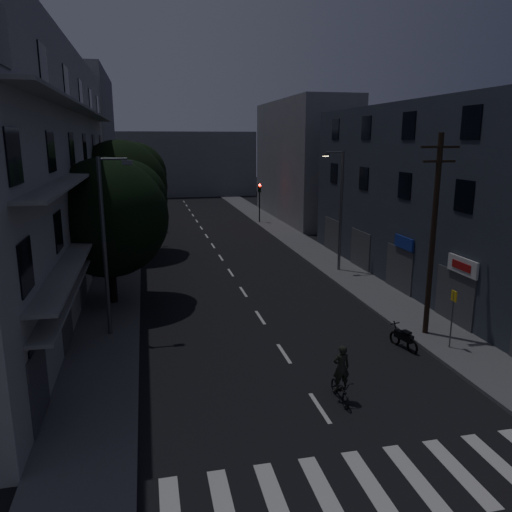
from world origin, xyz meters
name	(u,v)px	position (x,y,z in m)	size (l,w,h in m)	color
ground	(220,256)	(0.00, 25.00, 0.00)	(160.00, 160.00, 0.00)	black
sidewalk_left	(120,260)	(-7.50, 25.00, 0.07)	(3.00, 90.00, 0.15)	#565659
sidewalk_right	(312,251)	(7.50, 25.00, 0.07)	(3.00, 90.00, 0.15)	#565659
crosswalk	(371,486)	(0.00, -2.00, 0.00)	(10.90, 3.00, 0.01)	beige
lane_markings	(210,241)	(0.00, 31.25, 0.01)	(0.15, 60.50, 0.01)	beige
building_left	(25,174)	(-11.98, 18.00, 6.99)	(7.00, 36.00, 14.00)	#9E9F9A
building_right	(446,198)	(11.99, 14.00, 5.50)	(6.19, 28.00, 11.00)	#2E333E
building_far_left	(83,147)	(-12.00, 48.00, 8.00)	(6.00, 20.00, 16.00)	slate
building_far_right	(303,161)	(12.00, 42.00, 6.50)	(6.00, 20.00, 13.00)	slate
building_far_end	(178,164)	(0.00, 70.00, 5.00)	(24.00, 8.00, 10.00)	slate
tree_near	(109,213)	(-7.34, 14.88, 5.06)	(6.36, 6.36, 7.85)	black
tree_mid	(121,183)	(-7.17, 27.07, 5.59)	(7.08, 7.08, 8.71)	black
tree_far	(126,187)	(-7.23, 36.90, 4.38)	(5.46, 5.46, 6.76)	black
traffic_signal_far_right	(260,195)	(6.48, 39.51, 3.10)	(0.28, 0.37, 4.10)	black
traffic_signal_far_left	(133,198)	(-6.71, 39.63, 3.10)	(0.28, 0.37, 4.10)	black
street_lamp_left_near	(106,238)	(-7.19, 10.09, 4.60)	(1.51, 0.25, 8.00)	#5B5F63
street_lamp_right	(340,205)	(7.17, 18.66, 4.60)	(1.51, 0.25, 8.00)	#5C5D64
street_lamp_left_far	(127,191)	(-6.92, 31.18, 4.60)	(1.51, 0.25, 8.00)	#55565C
utility_pole	(433,232)	(6.92, 7.02, 4.87)	(1.80, 0.24, 9.00)	black
bus_stop_sign	(453,309)	(7.04, 5.29, 1.89)	(0.06, 0.35, 2.52)	#595B60
motorcycle	(404,339)	(5.21, 5.92, 0.44)	(0.64, 1.69, 1.10)	black
cyclist	(341,382)	(0.85, 2.31, 0.70)	(0.60, 1.63, 2.07)	black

